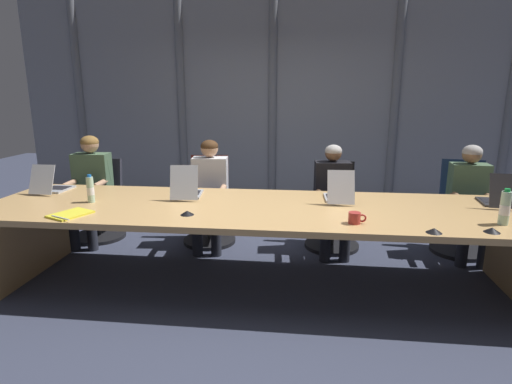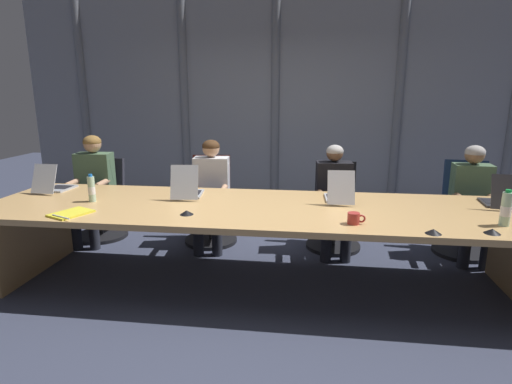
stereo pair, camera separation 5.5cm
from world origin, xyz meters
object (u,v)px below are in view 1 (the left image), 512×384
Objects in this scene: person_center at (333,193)px; conference_mic_middle at (492,230)px; office_chair_center at (333,215)px; spiral_notepad at (70,214)px; office_chair_right_mid at (461,218)px; conference_mic_left_side at (434,230)px; office_chair_left_end at (100,208)px; laptop_center at (338,195)px; laptop_right_mid at (498,199)px; office_chair_left_mid at (209,210)px; person_left_end at (90,182)px; conference_mic_right_side at (187,213)px; laptop_left_mid at (187,190)px; person_left_mid at (209,187)px; water_bottle_secondary at (505,208)px; person_right_mid at (470,195)px; laptop_left_end at (52,186)px; coffee_mug_near at (355,218)px; water_bottle_primary at (90,190)px.

conference_mic_middle is at bearing 31.08° from person_center.
spiral_notepad is (-2.18, -1.51, 0.39)m from office_chair_center.
office_chair_right_mid is 8.91× the size of conference_mic_left_side.
office_chair_left_end is 0.94× the size of office_chair_right_mid.
laptop_center is 0.66m from person_center.
office_chair_left_mid is (-2.75, 0.81, -0.42)m from laptop_right_mid.
office_chair_right_mid reaches higher than conference_mic_left_side.
person_left_end is 1.94m from conference_mic_right_side.
office_chair_right_mid is 8.91× the size of conference_mic_right_side.
conference_mic_middle is (0.98, -1.57, 0.39)m from office_chair_center.
person_left_end is at bearing 56.84° from laptop_left_mid.
conference_mic_middle is (3.72, -1.41, 0.05)m from person_left_end.
office_chair_left_end is 0.80× the size of person_center.
office_chair_left_end is at bearing 173.61° from person_left_end.
person_left_mid is (1.38, -0.16, 0.32)m from office_chair_left_end.
water_bottle_secondary is (1.16, -0.56, 0.07)m from laptop_center.
laptop_right_mid is at bearing 2.11° from person_right_mid.
water_bottle_secondary reaches higher than office_chair_center.
laptop_left_end is at bearing 86.90° from laptop_center.
laptop_left_mid is at bearing 158.06° from conference_mic_left_side.
coffee_mug_near is at bearing -174.71° from water_bottle_secondary.
person_center is 1.73m from conference_mic_middle.
person_left_end reaches higher than person_left_mid.
person_left_mid is 1.01× the size of person_right_mid.
person_left_end is (-2.72, 0.66, -0.09)m from laptop_center.
water_bottle_primary is 3.23m from conference_mic_middle.
laptop_center is at bearing 95.80° from laptop_right_mid.
laptop_right_mid is at bearing 62.96° from office_chair_center.
conference_mic_left_side is 1.00× the size of conference_mic_middle.
office_chair_center is at bearing 91.78° from coffee_mug_near.
office_chair_center is (1.42, 0.82, -0.44)m from laptop_left_mid.
conference_mic_left_side is at bearing 17.73° from person_center.
laptop_left_end is at bearing -82.08° from person_center.
spiral_notepad is (0.62, -0.75, -0.05)m from laptop_left_end.
person_left_mid is (-2.73, -0.16, 0.31)m from office_chair_right_mid.
water_bottle_secondary is at bearing -118.06° from laptop_center.
water_bottle_primary is at bearing 27.43° from office_chair_left_end.
person_left_mid is 1.29m from water_bottle_primary.
laptop_center reaches higher than office_chair_right_mid.
person_left_mid reaches higher than conference_mic_middle.
office_chair_right_mid is 1.85m from conference_mic_left_side.
office_chair_left_mid is 0.81× the size of person_left_end.
person_left_mid is at bearing 82.18° from laptop_right_mid.
office_chair_right_mid is at bearing 94.04° from office_chair_center.
laptop_left_end reaches higher than conference_mic_middle.
water_bottle_primary is (-3.58, -1.11, 0.48)m from office_chair_right_mid.
person_right_mid is at bearing -79.63° from laptop_left_end.
water_bottle_primary is (-3.56, -0.30, 0.06)m from laptop_right_mid.
water_bottle_secondary is 2.40m from conference_mic_right_side.
person_left_end is at bearing 118.87° from water_bottle_primary.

